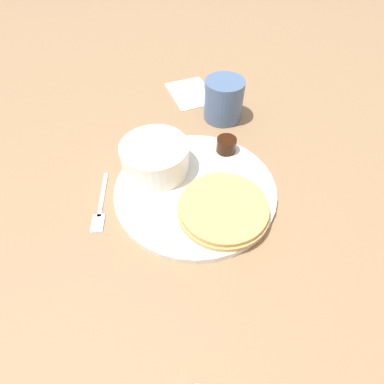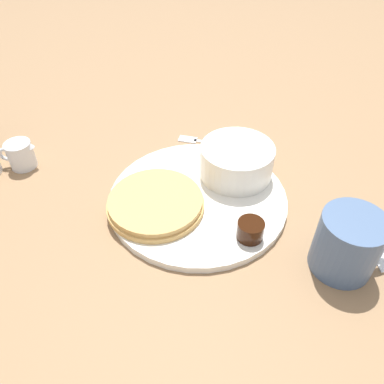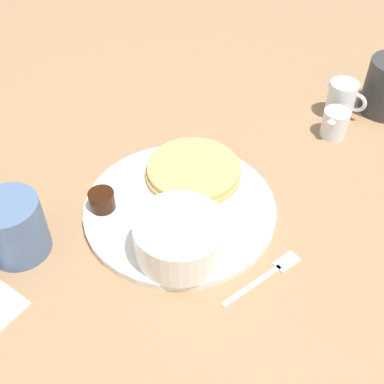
% 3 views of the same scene
% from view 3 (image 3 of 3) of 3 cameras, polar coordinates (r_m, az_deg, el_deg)
% --- Properties ---
extents(ground_plane, '(4.00, 4.00, 0.00)m').
position_cam_3_polar(ground_plane, '(0.72, -1.44, -2.28)').
color(ground_plane, '#93704C').
extents(plate, '(0.28, 0.28, 0.01)m').
position_cam_3_polar(plate, '(0.72, -1.45, -1.95)').
color(plate, white).
rests_on(plate, ground_plane).
extents(pancake_stack, '(0.15, 0.15, 0.02)m').
position_cam_3_polar(pancake_stack, '(0.75, 0.16, 2.57)').
color(pancake_stack, tan).
rests_on(pancake_stack, plate).
extents(bowl, '(0.12, 0.12, 0.06)m').
position_cam_3_polar(bowl, '(0.63, -1.46, -5.30)').
color(bowl, white).
rests_on(bowl, plate).
extents(syrup_cup, '(0.04, 0.04, 0.03)m').
position_cam_3_polar(syrup_cup, '(0.71, -10.63, -0.97)').
color(syrup_cup, black).
rests_on(syrup_cup, plate).
extents(butter_ramekin, '(0.04, 0.04, 0.04)m').
position_cam_3_polar(butter_ramekin, '(0.63, -3.04, -8.09)').
color(butter_ramekin, white).
rests_on(butter_ramekin, plate).
extents(coffee_mug, '(0.12, 0.08, 0.09)m').
position_cam_3_polar(coffee_mug, '(0.68, -20.51, -4.11)').
color(coffee_mug, slate).
rests_on(coffee_mug, ground_plane).
extents(creamer_pitcher_near, '(0.07, 0.05, 0.05)m').
position_cam_3_polar(creamer_pitcher_near, '(0.88, 16.59, 7.88)').
color(creamer_pitcher_near, white).
rests_on(creamer_pitcher_near, ground_plane).
extents(creamer_pitcher_far, '(0.05, 0.08, 0.07)m').
position_cam_3_polar(creamer_pitcher_far, '(0.93, 17.34, 10.46)').
color(creamer_pitcher_far, white).
rests_on(creamer_pitcher_far, ground_plane).
extents(fork, '(0.12, 0.08, 0.00)m').
position_cam_3_polar(fork, '(0.65, 9.23, -9.43)').
color(fork, silver).
rests_on(fork, ground_plane).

